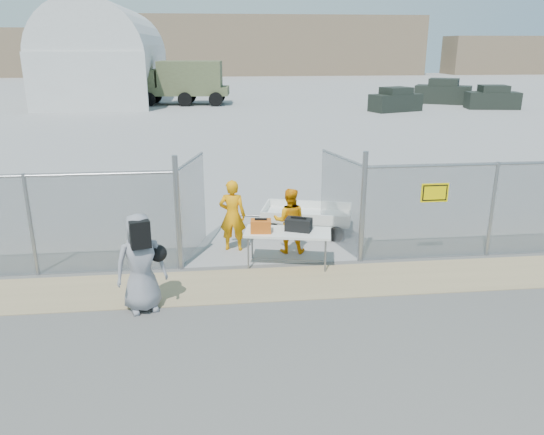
{
  "coord_description": "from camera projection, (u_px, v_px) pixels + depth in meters",
  "views": [
    {
      "loc": [
        -1.2,
        -8.79,
        4.65
      ],
      "look_at": [
        0.0,
        2.0,
        1.1
      ],
      "focal_mm": 35.0,
      "sensor_mm": 36.0,
      "label": 1
    }
  ],
  "objects": [
    {
      "name": "ground",
      "position": [
        284.0,
        307.0,
        9.87
      ],
      "size": [
        160.0,
        160.0,
        0.0
      ],
      "primitive_type": "plane",
      "color": "#3E3D3D"
    },
    {
      "name": "tarmac_inside",
      "position": [
        225.0,
        97.0,
        49.55
      ],
      "size": [
        160.0,
        80.0,
        0.01
      ],
      "primitive_type": "cube",
      "color": "gray",
      "rests_on": "ground"
    },
    {
      "name": "dirt_strip",
      "position": [
        277.0,
        283.0,
        10.82
      ],
      "size": [
        44.0,
        1.6,
        0.01
      ],
      "primitive_type": "cube",
      "color": "tan",
      "rests_on": "ground"
    },
    {
      "name": "distant_hills",
      "position": [
        250.0,
        46.0,
        82.69
      ],
      "size": [
        140.0,
        6.0,
        9.0
      ],
      "primitive_type": null,
      "color": "#7F684F",
      "rests_on": "ground"
    },
    {
      "name": "chain_link_fence",
      "position": [
        272.0,
        218.0,
        11.42
      ],
      "size": [
        40.0,
        0.2,
        2.2
      ],
      "primitive_type": null,
      "color": "gray",
      "rests_on": "ground"
    },
    {
      "name": "quonset_hangar",
      "position": [
        107.0,
        53.0,
        45.37
      ],
      "size": [
        9.0,
        18.0,
        8.0
      ],
      "primitive_type": null,
      "color": "silver",
      "rests_on": "ground"
    },
    {
      "name": "folding_table",
      "position": [
        288.0,
        248.0,
        11.62
      ],
      "size": [
        1.98,
        1.15,
        0.79
      ],
      "primitive_type": null,
      "rotation": [
        0.0,
        0.0,
        -0.21
      ],
      "color": "white",
      "rests_on": "ground"
    },
    {
      "name": "orange_bag",
      "position": [
        261.0,
        226.0,
        11.4
      ],
      "size": [
        0.47,
        0.34,
        0.28
      ],
      "primitive_type": "cube",
      "rotation": [
        0.0,
        0.0,
        -0.11
      ],
      "color": "#D95E17",
      "rests_on": "folding_table"
    },
    {
      "name": "black_duffel",
      "position": [
        299.0,
        225.0,
        11.51
      ],
      "size": [
        0.64,
        0.52,
        0.27
      ],
      "primitive_type": "cube",
      "rotation": [
        0.0,
        0.0,
        -0.4
      ],
      "color": "black",
      "rests_on": "folding_table"
    },
    {
      "name": "security_worker_left",
      "position": [
        233.0,
        216.0,
        12.35
      ],
      "size": [
        0.69,
        0.52,
        1.71
      ],
      "primitive_type": "imported",
      "rotation": [
        0.0,
        0.0,
        2.94
      ],
      "color": "#F99806",
      "rests_on": "ground"
    },
    {
      "name": "security_worker_right",
      "position": [
        289.0,
        221.0,
        12.26
      ],
      "size": [
        0.84,
        0.71,
        1.54
      ],
      "primitive_type": "imported",
      "rotation": [
        0.0,
        0.0,
        2.96
      ],
      "color": "#F99806",
      "rests_on": "ground"
    },
    {
      "name": "visitor",
      "position": [
        141.0,
        263.0,
        9.5
      ],
      "size": [
        1.03,
        0.82,
        1.84
      ],
      "primitive_type": "imported",
      "rotation": [
        0.0,
        0.0,
        0.3
      ],
      "color": "gray",
      "rests_on": "ground"
    },
    {
      "name": "utility_trailer",
      "position": [
        307.0,
        219.0,
        13.74
      ],
      "size": [
        3.21,
        2.23,
        0.71
      ],
      "primitive_type": null,
      "rotation": [
        0.0,
        0.0,
        -0.28
      ],
      "color": "white",
      "rests_on": "ground"
    },
    {
      "name": "military_truck",
      "position": [
        184.0,
        83.0,
        42.56
      ],
      "size": [
        7.38,
        3.28,
        3.42
      ],
      "primitive_type": null,
      "rotation": [
        0.0,
        0.0,
        -0.09
      ],
      "color": "#575F3B",
      "rests_on": "ground"
    },
    {
      "name": "parked_vehicle_near",
      "position": [
        396.0,
        100.0,
        38.5
      ],
      "size": [
        4.07,
        2.85,
        1.68
      ],
      "primitive_type": null,
      "rotation": [
        0.0,
        0.0,
        0.35
      ],
      "color": "black",
      "rests_on": "ground"
    },
    {
      "name": "parked_vehicle_mid",
      "position": [
        443.0,
        91.0,
        43.58
      ],
      "size": [
        4.77,
        3.85,
        1.97
      ],
      "primitive_type": null,
      "rotation": [
        0.0,
        0.0,
        -0.51
      ],
      "color": "black",
      "rests_on": "ground"
    },
    {
      "name": "parked_vehicle_far",
      "position": [
        493.0,
        97.0,
        39.99
      ],
      "size": [
        4.02,
        2.32,
        1.71
      ],
      "primitive_type": null,
      "rotation": [
        0.0,
        0.0,
        -0.17
      ],
      "color": "black",
      "rests_on": "ground"
    }
  ]
}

